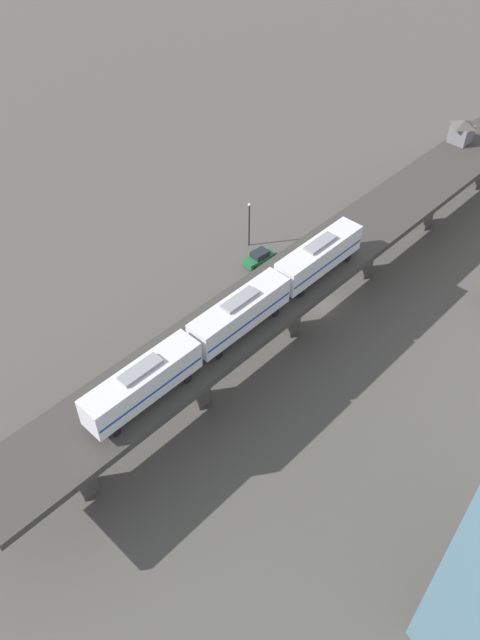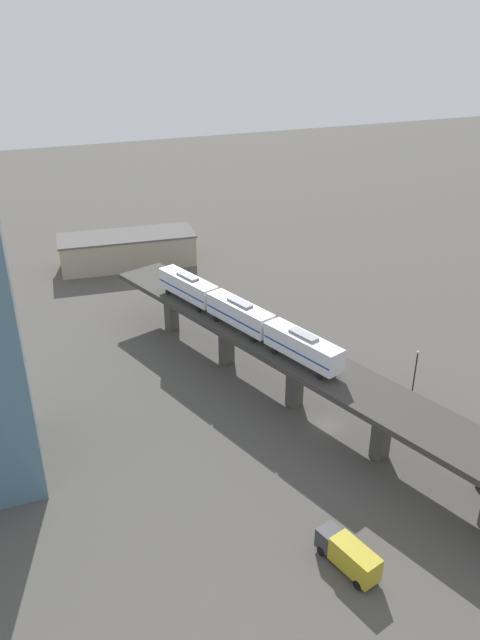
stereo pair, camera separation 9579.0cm
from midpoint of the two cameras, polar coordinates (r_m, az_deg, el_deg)
ground_plane at (r=67.51m, az=36.27°, el=-30.89°), size 400.00×400.00×0.00m
elevated_viaduct at (r=62.18m, az=38.43°, el=-27.14°), size 38.33×89.61×8.34m
subway_train at (r=60.15m, az=23.24°, el=-19.05°), size 14.94×36.04×4.45m
street_car_black at (r=73.63m, az=48.19°, el=-28.82°), size 3.86×4.69×1.89m
street_car_green at (r=74.70m, az=39.58°, el=-24.23°), size 2.78×4.70×1.89m
delivery_truck at (r=60.34m, az=53.22°, el=-46.60°), size 4.10×7.54×3.20m
street_lamp at (r=75.51m, az=42.49°, el=-21.29°), size 0.44×0.44×6.94m
warehouse_building at (r=96.58m, az=-1.00°, el=-3.27°), size 29.35×12.69×6.80m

